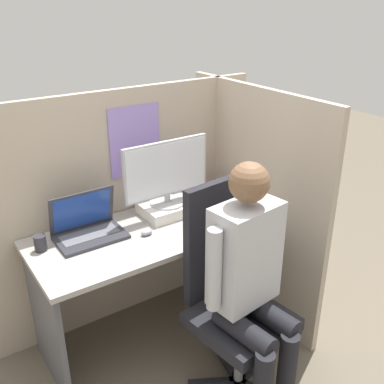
# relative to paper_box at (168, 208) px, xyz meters

# --- Properties ---
(ground_plane) EXTENTS (12.00, 12.00, 0.00)m
(ground_plane) POSITION_rel_paper_box_xyz_m (-0.19, -0.43, -0.79)
(ground_plane) COLOR #665B4C
(cubicle_panel_back) EXTENTS (1.89, 0.05, 1.51)m
(cubicle_panel_back) POSITION_rel_paper_box_xyz_m (-0.19, 0.21, -0.03)
(cubicle_panel_back) COLOR tan
(cubicle_panel_back) RESTS_ON ground
(cubicle_panel_right) EXTENTS (0.04, 1.25, 1.51)m
(cubicle_panel_right) POSITION_rel_paper_box_xyz_m (0.53, -0.18, -0.03)
(cubicle_panel_right) COLOR tan
(cubicle_panel_right) RESTS_ON ground
(desk) EXTENTS (1.39, 0.63, 0.75)m
(desk) POSITION_rel_paper_box_xyz_m (-0.19, -0.12, -0.23)
(desk) COLOR #9E9993
(desk) RESTS_ON ground
(paper_box) EXTENTS (0.32, 0.25, 0.07)m
(paper_box) POSITION_rel_paper_box_xyz_m (0.00, 0.00, 0.00)
(paper_box) COLOR white
(paper_box) RESTS_ON desk
(monitor) EXTENTS (0.56, 0.22, 0.40)m
(monitor) POSITION_rel_paper_box_xyz_m (0.00, 0.00, 0.24)
(monitor) COLOR #B2B2B7
(monitor) RESTS_ON paper_box
(laptop) EXTENTS (0.37, 0.25, 0.26)m
(laptop) POSITION_rel_paper_box_xyz_m (-0.52, 0.00, 0.02)
(laptop) COLOR #2D2D33
(laptop) RESTS_ON desk
(mouse) EXTENTS (0.07, 0.04, 0.03)m
(mouse) POSITION_rel_paper_box_xyz_m (-0.24, -0.17, -0.02)
(mouse) COLOR gray
(mouse) RESTS_ON desk
(stapler) EXTENTS (0.04, 0.15, 0.06)m
(stapler) POSITION_rel_paper_box_xyz_m (0.45, -0.04, -0.01)
(stapler) COLOR #2D2D33
(stapler) RESTS_ON desk
(carrot_toy) EXTENTS (0.05, 0.16, 0.05)m
(carrot_toy) POSITION_rel_paper_box_xyz_m (0.09, -0.29, -0.01)
(carrot_toy) COLOR orange
(carrot_toy) RESTS_ON desk
(office_chair) EXTENTS (0.53, 0.57, 1.14)m
(office_chair) POSITION_rel_paper_box_xyz_m (-0.00, -0.63, -0.22)
(office_chair) COLOR black
(office_chair) RESTS_ON ground
(person) EXTENTS (0.48, 0.48, 1.32)m
(person) POSITION_rel_paper_box_xyz_m (-0.02, -0.81, -0.02)
(person) COLOR black
(person) RESTS_ON ground
(coffee_mug) EXTENTS (0.09, 0.09, 0.10)m
(coffee_mug) POSITION_rel_paper_box_xyz_m (0.38, 0.05, 0.01)
(coffee_mug) COLOR #A3332D
(coffee_mug) RESTS_ON desk
(pen_cup) EXTENTS (0.07, 0.07, 0.09)m
(pen_cup) POSITION_rel_paper_box_xyz_m (-0.78, 0.01, 0.01)
(pen_cup) COLOR #28282D
(pen_cup) RESTS_ON desk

